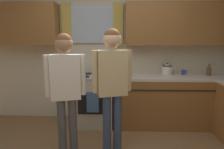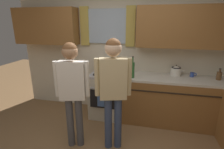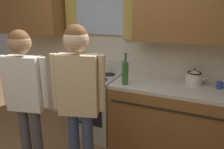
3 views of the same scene
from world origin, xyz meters
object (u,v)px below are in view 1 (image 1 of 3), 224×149
(stove_oven, at_px, (95,99))
(bottle_squat_brown, at_px, (209,71))
(stovetop_kettle, at_px, (167,69))
(adult_in_plaid, at_px, (112,78))
(adult_left, at_px, (66,82))
(bottle_wine_green, at_px, (124,69))
(mug_cobalt_blue, at_px, (183,72))

(stove_oven, height_order, bottle_squat_brown, bottle_squat_brown)
(stovetop_kettle, bearing_deg, bottle_squat_brown, -8.42)
(bottle_squat_brown, xyz_separation_m, adult_in_plaid, (-1.67, -1.00, 0.08))
(bottle_squat_brown, bearing_deg, adult_left, -154.13)
(stovetop_kettle, height_order, adult_in_plaid, adult_in_plaid)
(bottle_squat_brown, relative_size, adult_left, 0.13)
(bottle_wine_green, height_order, adult_left, adult_left)
(stovetop_kettle, height_order, adult_left, adult_left)
(bottle_squat_brown, xyz_separation_m, adult_left, (-2.26, -1.09, 0.04))
(adult_left, bearing_deg, stovetop_kettle, 37.68)
(stove_oven, xyz_separation_m, adult_left, (-0.25, -1.04, 0.55))
(stove_oven, bearing_deg, stovetop_kettle, 6.91)
(bottle_squat_brown, relative_size, stovetop_kettle, 0.75)
(bottle_wine_green, bearing_deg, adult_in_plaid, -103.05)
(bottle_squat_brown, bearing_deg, mug_cobalt_blue, 168.97)
(bottle_squat_brown, distance_m, adult_in_plaid, 1.95)
(adult_left, relative_size, adult_in_plaid, 0.97)
(mug_cobalt_blue, relative_size, adult_in_plaid, 0.07)
(stove_oven, height_order, adult_left, adult_left)
(adult_left, distance_m, adult_in_plaid, 0.59)
(bottle_wine_green, bearing_deg, stovetop_kettle, 22.40)
(stovetop_kettle, relative_size, adult_in_plaid, 0.16)
(stovetop_kettle, bearing_deg, adult_left, -142.32)
(stove_oven, distance_m, adult_left, 1.20)
(stove_oven, height_order, mug_cobalt_blue, stove_oven)
(bottle_wine_green, relative_size, mug_cobalt_blue, 3.43)
(bottle_squat_brown, xyz_separation_m, mug_cobalt_blue, (-0.41, 0.08, -0.03))
(mug_cobalt_blue, bearing_deg, stovetop_kettle, 175.34)
(bottle_squat_brown, bearing_deg, adult_in_plaid, -149.09)
(stove_oven, xyz_separation_m, mug_cobalt_blue, (1.60, 0.13, 0.48))
(stove_oven, xyz_separation_m, adult_in_plaid, (0.33, -0.95, 0.59))
(mug_cobalt_blue, distance_m, adult_in_plaid, 1.67)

